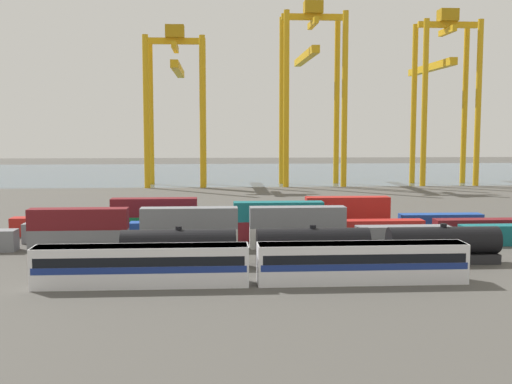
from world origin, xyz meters
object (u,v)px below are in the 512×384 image
(shipping_container_7, at_px, (403,236))
(gantry_crane_central, at_px, (311,76))
(shipping_container_8, at_px, (506,235))
(passenger_train, at_px, (253,262))
(freight_tank_row, at_px, (313,246))
(gantry_crane_west, at_px, (176,88))
(shipping_container_10, at_px, (175,231))
(shipping_container_1, at_px, (79,240))
(gantry_crane_east, at_px, (442,81))
(shipping_container_3, at_px, (189,238))
(shipping_container_18, at_px, (252,224))

(shipping_container_7, xyz_separation_m, gantry_crane_central, (1.79, 91.74, 27.90))
(gantry_crane_central, bearing_deg, shipping_container_8, -82.63)
(passenger_train, bearing_deg, shipping_container_8, 28.98)
(freight_tank_row, relative_size, gantry_crane_west, 1.00)
(shipping_container_8, height_order, gantry_crane_west, gantry_crane_west)
(passenger_train, bearing_deg, shipping_container_10, 110.07)
(shipping_container_1, xyz_separation_m, gantry_crane_east, (78.70, 91.72, 26.55))
(shipping_container_3, height_order, shipping_container_7, same)
(gantry_crane_east, bearing_deg, shipping_container_7, -112.37)
(shipping_container_1, xyz_separation_m, gantry_crane_west, (6.78, 91.59, 24.42))
(shipping_container_7, distance_m, gantry_crane_west, 100.76)
(freight_tank_row, relative_size, shipping_container_3, 3.45)
(shipping_container_3, xyz_separation_m, gantry_crane_east, (65.05, 91.72, 26.55))
(freight_tank_row, relative_size, gantry_crane_central, 0.87)
(shipping_container_3, height_order, shipping_container_18, same)
(shipping_container_8, bearing_deg, freight_tank_row, -158.58)
(shipping_container_7, bearing_deg, shipping_container_8, 0.00)
(passenger_train, distance_m, freight_tank_row, 10.94)
(passenger_train, bearing_deg, gantry_crane_west, 97.08)
(shipping_container_18, bearing_deg, gantry_crane_east, 54.94)
(shipping_container_7, distance_m, shipping_container_10, 29.90)
(freight_tank_row, relative_size, gantry_crane_east, 0.90)
(gantry_crane_west, bearing_deg, shipping_container_18, -79.20)
(shipping_container_10, height_order, gantry_crane_central, gantry_crane_central)
(shipping_container_3, height_order, gantry_crane_east, gantry_crane_east)
(freight_tank_row, relative_size, shipping_container_18, 3.45)
(passenger_train, xyz_separation_m, shipping_container_7, (20.45, 18.89, -0.84))
(shipping_container_8, bearing_deg, gantry_crane_central, 97.37)
(shipping_container_10, bearing_deg, shipping_container_7, -10.70)
(shipping_container_3, distance_m, gantry_crane_east, 115.53)
(shipping_container_18, relative_size, gantry_crane_west, 0.29)
(gantry_crane_central, xyz_separation_m, gantry_crane_east, (35.96, -0.02, -1.35))
(shipping_container_1, relative_size, gantry_crane_central, 0.25)
(shipping_container_8, relative_size, gantry_crane_west, 0.29)
(shipping_container_18, height_order, gantry_crane_east, gantry_crane_east)
(shipping_container_3, height_order, shipping_container_10, same)
(gantry_crane_west, bearing_deg, shipping_container_3, -85.71)
(shipping_container_10, relative_size, gantry_crane_west, 0.29)
(shipping_container_3, xyz_separation_m, gantry_crane_central, (29.09, 91.74, 27.90))
(shipping_container_3, distance_m, shipping_container_7, 27.30)
(shipping_container_10, height_order, gantry_crane_east, gantry_crane_east)
(gantry_crane_east, bearing_deg, freight_tank_row, -116.53)
(passenger_train, relative_size, shipping_container_3, 3.45)
(freight_tank_row, bearing_deg, shipping_container_7, 38.44)
(gantry_crane_central, bearing_deg, shipping_container_7, -91.12)
(shipping_container_18, distance_m, gantry_crane_central, 87.77)
(freight_tank_row, height_order, gantry_crane_central, gantry_crane_central)
(freight_tank_row, height_order, gantry_crane_east, gantry_crane_east)
(gantry_crane_central, bearing_deg, gantry_crane_west, -179.77)
(freight_tank_row, xyz_separation_m, gantry_crane_central, (15.12, 102.32, 27.07))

